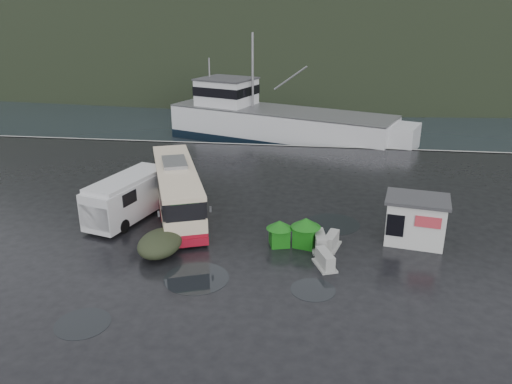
# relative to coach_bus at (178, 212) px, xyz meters

# --- Properties ---
(ground) EXTENTS (160.00, 160.00, 0.00)m
(ground) POSITION_rel_coach_bus_xyz_m (2.83, -3.47, 0.00)
(ground) COLOR black
(ground) RESTS_ON ground
(harbor_water) EXTENTS (300.00, 180.00, 0.02)m
(harbor_water) POSITION_rel_coach_bus_xyz_m (2.83, 106.53, 0.00)
(harbor_water) COLOR black
(harbor_water) RESTS_ON ground
(quay_edge) EXTENTS (160.00, 0.60, 1.50)m
(quay_edge) POSITION_rel_coach_bus_xyz_m (2.83, 16.53, 0.00)
(quay_edge) COLOR #999993
(quay_edge) RESTS_ON ground
(headland) EXTENTS (780.00, 540.00, 570.00)m
(headland) POSITION_rel_coach_bus_xyz_m (12.83, 246.53, 0.00)
(headland) COLOR black
(headland) RESTS_ON ground
(coach_bus) EXTENTS (6.41, 11.10, 3.05)m
(coach_bus) POSITION_rel_coach_bus_xyz_m (0.00, 0.00, 0.00)
(coach_bus) COLOR beige
(coach_bus) RESTS_ON ground
(white_van) EXTENTS (3.83, 6.62, 2.62)m
(white_van) POSITION_rel_coach_bus_xyz_m (-2.56, -1.33, 0.00)
(white_van) COLOR silver
(white_van) RESTS_ON ground
(waste_bin_left) EXTENTS (1.40, 1.40, 1.58)m
(waste_bin_left) POSITION_rel_coach_bus_xyz_m (7.96, -3.72, 0.00)
(waste_bin_left) COLOR #146311
(waste_bin_left) RESTS_ON ground
(waste_bin_right) EXTENTS (1.25, 1.25, 1.41)m
(waste_bin_right) POSITION_rel_coach_bus_xyz_m (6.60, -3.83, 0.00)
(waste_bin_right) COLOR #146311
(waste_bin_right) RESTS_ON ground
(dome_tent) EXTENTS (2.37, 3.14, 1.17)m
(dome_tent) POSITION_rel_coach_bus_xyz_m (0.65, -5.60, 0.00)
(dome_tent) COLOR #29301D
(dome_tent) RESTS_ON ground
(ticket_kiosk) EXTENTS (3.63, 3.00, 2.53)m
(ticket_kiosk) POSITION_rel_coach_bus_xyz_m (13.72, -2.46, 0.00)
(ticket_kiosk) COLOR silver
(ticket_kiosk) RESTS_ON ground
(jersey_barrier_a) EXTENTS (1.09, 1.81, 0.85)m
(jersey_barrier_a) POSITION_rel_coach_bus_xyz_m (8.71, -3.95, 0.00)
(jersey_barrier_a) COLOR #999993
(jersey_barrier_a) RESTS_ON ground
(jersey_barrier_b) EXTENTS (1.17, 1.70, 0.78)m
(jersey_barrier_b) POSITION_rel_coach_bus_xyz_m (9.32, -3.76, 0.00)
(jersey_barrier_b) COLOR #999993
(jersey_barrier_b) RESTS_ON ground
(jersey_barrier_c) EXTENTS (1.29, 1.75, 0.78)m
(jersey_barrier_c) POSITION_rel_coach_bus_xyz_m (8.99, -5.88, 0.00)
(jersey_barrier_c) COLOR #999993
(jersey_barrier_c) RESTS_ON ground
(fishing_trawler) EXTENTS (27.91, 15.48, 11.03)m
(fishing_trawler) POSITION_rel_coach_bus_xyz_m (4.36, 22.91, 0.00)
(fishing_trawler) COLOR silver
(fishing_trawler) RESTS_ON ground
(puddles) EXTENTS (12.74, 13.85, 0.01)m
(puddles) POSITION_rel_coach_bus_xyz_m (5.46, -6.03, 0.00)
(puddles) COLOR black
(puddles) RESTS_ON ground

